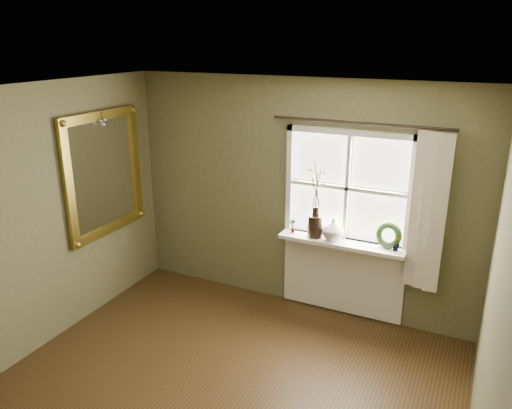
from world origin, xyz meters
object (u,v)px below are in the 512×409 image
object	(u,v)px
dark_jug	(315,226)
cream_vase	(333,229)
wreath	(388,238)
gilt_mirror	(104,174)

from	to	relation	value
dark_jug	cream_vase	xyz separation A→B (m)	(0.20, 0.00, -0.00)
cream_vase	wreath	size ratio (longest dim) A/B	0.87
dark_jug	cream_vase	distance (m)	0.20
gilt_mirror	dark_jug	bearing A→B (deg)	18.61
dark_jug	cream_vase	bearing A→B (deg)	0.00
cream_vase	wreath	world-z (taller)	wreath
wreath	dark_jug	bearing A→B (deg)	-164.65
wreath	cream_vase	bearing A→B (deg)	-163.63
dark_jug	gilt_mirror	size ratio (longest dim) A/B	0.18
cream_vase	wreath	distance (m)	0.58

